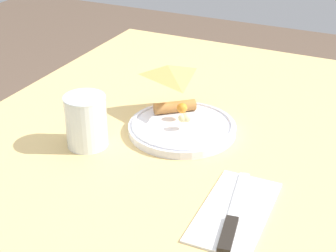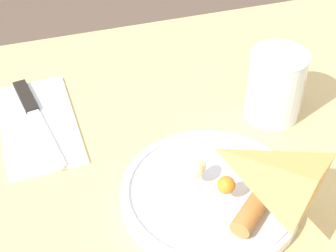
{
  "view_description": "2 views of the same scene",
  "coord_description": "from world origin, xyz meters",
  "views": [
    {
      "loc": [
        -0.9,
        -0.37,
        1.22
      ],
      "look_at": [
        -0.16,
        -0.02,
        0.78
      ],
      "focal_mm": 55.0,
      "sensor_mm": 36.0,
      "label": 1
    },
    {
      "loc": [
        0.33,
        -0.17,
        1.2
      ],
      "look_at": [
        -0.16,
        -0.02,
        0.76
      ],
      "focal_mm": 55.0,
      "sensor_mm": 36.0,
      "label": 2
    }
  ],
  "objects": [
    {
      "name": "plate_pizza",
      "position": [
        -0.05,
        0.0,
        0.73
      ],
      "size": [
        0.22,
        0.22,
        0.05
      ],
      "color": "white",
      "rests_on": "dining_table"
    },
    {
      "name": "milk_glass",
      "position": [
        -0.18,
        0.14,
        0.76
      ],
      "size": [
        0.08,
        0.08,
        0.1
      ],
      "color": "white",
      "rests_on": "dining_table"
    },
    {
      "name": "napkin_folded",
      "position": [
        -0.26,
        -0.18,
        0.72
      ],
      "size": [
        0.21,
        0.11,
        0.0
      ],
      "rotation": [
        0.0,
        0.0,
        0.03
      ],
      "color": "white",
      "rests_on": "dining_table"
    },
    {
      "name": "butter_knife",
      "position": [
        -0.27,
        -0.19,
        0.72
      ],
      "size": [
        0.21,
        0.05,
        0.01
      ],
      "rotation": [
        0.0,
        0.0,
        0.17
      ],
      "color": "black",
      "rests_on": "napkin_folded"
    }
  ]
}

